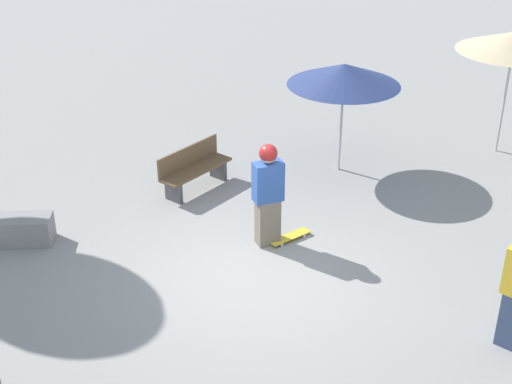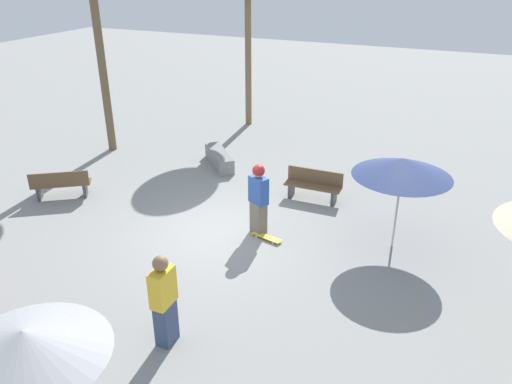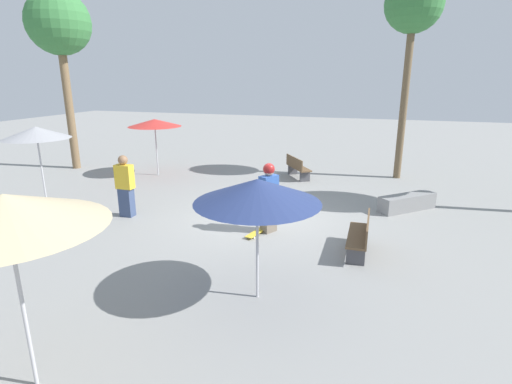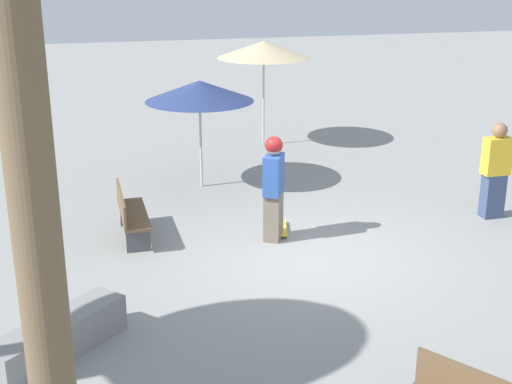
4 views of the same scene
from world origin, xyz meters
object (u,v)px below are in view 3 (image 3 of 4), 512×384
bench_near (297,167)px  shade_umbrella_grey (36,133)px  shade_umbrella_red (155,123)px  shade_umbrella_navy (257,191)px  concrete_ledge (407,202)px  skateboard (256,233)px  palm_tree_far_back (59,26)px  skater_main (269,195)px  shade_umbrella_tan (5,211)px  palm_tree_center_right (414,8)px  bystander_watching (125,186)px  bench_far (361,236)px

bench_near → shade_umbrella_grey: bearing=-81.6°
shade_umbrella_red → shade_umbrella_navy: bearing=-139.1°
bench_near → shade_umbrella_navy: (-9.04, -1.19, 1.60)m
shade_umbrella_grey → concrete_ledge: bearing=-73.2°
shade_umbrella_grey → skateboard: bearing=-90.8°
shade_umbrella_navy → palm_tree_far_back: 13.97m
skater_main → concrete_ledge: skater_main is taller
concrete_ledge → palm_tree_far_back: size_ratio=0.24×
concrete_ledge → shade_umbrella_navy: shade_umbrella_navy is taller
skateboard → shade_umbrella_grey: bearing=-77.6°
bench_near → shade_umbrella_red: bearing=-111.8°
skater_main → palm_tree_far_back: size_ratio=0.25×
shade_umbrella_tan → shade_umbrella_navy: bearing=-35.4°
shade_umbrella_red → palm_tree_center_right: palm_tree_center_right is taller
skater_main → shade_umbrella_grey: size_ratio=0.73×
palm_tree_center_right → concrete_ledge: bearing=-177.1°
skater_main → shade_umbrella_tan: 6.46m
shade_umbrella_grey → palm_tree_center_right: 13.29m
shade_umbrella_tan → shade_umbrella_red: size_ratio=1.15×
concrete_ledge → skater_main: bearing=130.0°
shade_umbrella_navy → bystander_watching: (3.09, 4.93, -1.13)m
concrete_ledge → shade_umbrella_grey: bearing=106.8°
bench_far → bystander_watching: bystander_watching is taller
skateboard → bench_near: 6.21m
skater_main → shade_umbrella_red: size_ratio=0.80×
shade_umbrella_grey → bench_near: bearing=-47.0°
skateboard → bench_far: bench_far is taller
concrete_ledge → bystander_watching: (-3.04, 7.75, 0.65)m
shade_umbrella_navy → bystander_watching: 5.92m
palm_tree_far_back → concrete_ledge: bearing=-97.2°
palm_tree_far_back → bystander_watching: bearing=-128.6°
skateboard → concrete_ledge: (3.28, -3.75, 0.18)m
skateboard → bench_far: 2.64m
palm_tree_far_back → bystander_watching: (-4.77, -5.97, -4.98)m
skateboard → bench_far: size_ratio=0.51×
bench_near → shade_umbrella_grey: 9.14m
skateboard → bench_far: (-0.32, -2.59, 0.37)m
skateboard → shade_umbrella_tan: shade_umbrella_tan is taller
skater_main → skateboard: skater_main is taller
shade_umbrella_grey → bystander_watching: size_ratio=1.40×
bench_far → shade_umbrella_tan: bearing=144.7°
bench_near → shade_umbrella_tan: size_ratio=0.60×
shade_umbrella_tan → shade_umbrella_red: (10.75, 4.64, -0.28)m
shade_umbrella_tan → palm_tree_center_right: size_ratio=0.35×
shade_umbrella_tan → skateboard: bearing=-11.4°
bystander_watching → shade_umbrella_red: bearing=-69.1°
bench_far → shade_umbrella_navy: (-2.52, 1.66, 1.60)m
bench_near → skateboard: bearing=-32.3°
skateboard → shade_umbrella_tan: (-5.81, 1.18, 2.36)m
shade_umbrella_navy → shade_umbrella_grey: bearing=69.1°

